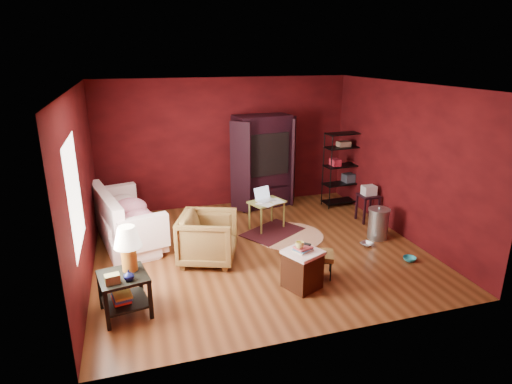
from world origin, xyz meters
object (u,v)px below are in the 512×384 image
Objects in this scene: armchair at (208,236)px; side_table at (126,263)px; laptop_desk at (267,204)px; hamper at (302,268)px; wire_shelving at (343,166)px; sofa at (124,221)px; tv_armoire at (262,160)px.

side_table reaches higher than armchair.
side_table is 3.40m from laptop_desk.
wire_shelving is at bearing 54.22° from hamper.
laptop_desk is at bearing 39.45° from side_table.
armchair is 1.34× the size of hamper.
sofa is 1.01× the size of tv_armoire.
hamper is 0.41× the size of wire_shelving.
wire_shelving is (3.37, 1.85, 0.45)m from armchair.
sofa is 1.77m from armchair.
side_table reaches higher than hamper.
hamper is at bearing -115.98° from armchair.
armchair is 0.76× the size of side_table.
sofa is at bearing 90.71° from side_table.
laptop_desk is 0.49× the size of wire_shelving.
wire_shelving is at bearing 0.63° from laptop_desk.
sofa is at bearing 135.49° from hamper.
wire_shelving is at bearing -92.77° from sofa.
sofa is 2.33m from side_table.
hamper is 0.33× the size of tv_armoire.
sofa is 3.45m from hamper.
side_table is 5.51m from wire_shelving.
armchair is at bearing -134.83° from tv_armoire.
laptop_desk is (2.62, 2.15, -0.21)m from side_table.
hamper is at bearing -145.22° from sofa.
side_table is 1.47× the size of laptop_desk.
laptop_desk is 0.40× the size of tv_armoire.
laptop_desk is (0.19, 2.26, 0.19)m from hamper.
laptop_desk is at bearing 85.26° from hamper.
wire_shelving reaches higher than laptop_desk.
tv_armoire reaches higher than side_table.
wire_shelving is (4.67, 0.65, 0.51)m from sofa.
armchair is at bearing -156.13° from wire_shelving.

